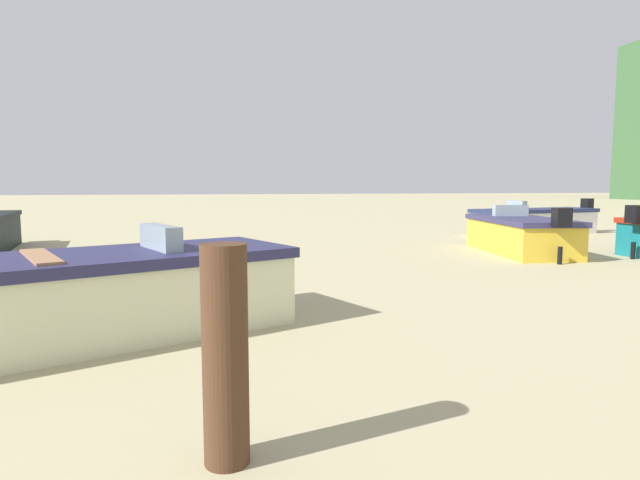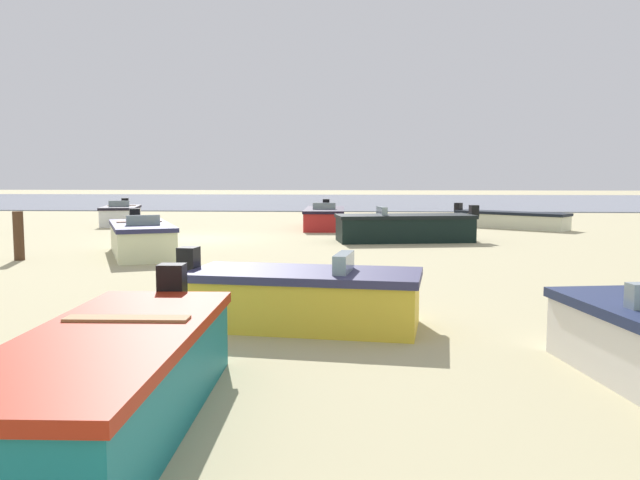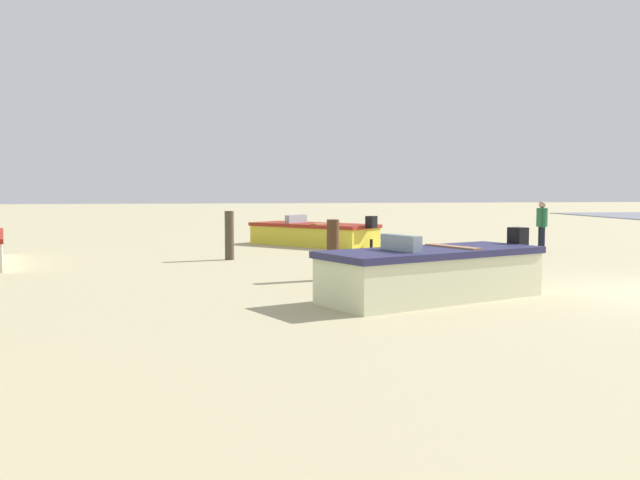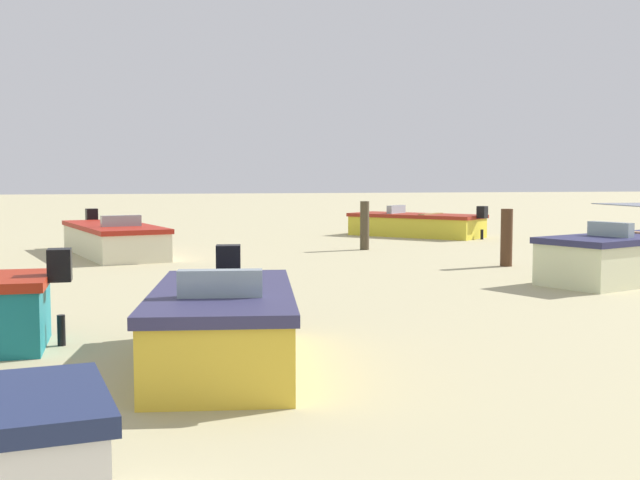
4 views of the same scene
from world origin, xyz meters
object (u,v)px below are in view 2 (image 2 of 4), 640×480
Objects in this scene: boat_cream_0 at (511,220)px; boat_teal_8 at (111,379)px; boat_cream_6 at (141,239)px; mooring_post_mid_beach at (19,236)px; boat_yellow_1 at (304,298)px; boat_black_4 at (405,228)px; boat_white_5 at (121,215)px; boat_red_9 at (325,218)px.

boat_cream_0 is 1.04× the size of boat_teal_8.
boat_cream_6 is 3.23m from mooring_post_mid_beach.
mooring_post_mid_beach is at bearing -60.15° from boat_teal_8.
boat_cream_0 is at bearing -164.62° from boat_cream_6.
boat_yellow_1 is 0.75× the size of boat_black_4.
boat_cream_6 reaches higher than boat_cream_0.
mooring_post_mid_beach is (8.43, -7.34, 0.22)m from boat_yellow_1.
boat_black_4 is 17.57m from boat_teal_8.
boat_white_5 is 12.34m from boat_cream_6.
mooring_post_mid_beach reaches higher than boat_white_5.
boat_cream_0 is at bearing 166.29° from boat_yellow_1.
boat_cream_6 is (5.48, -8.65, 0.03)m from boat_yellow_1.
boat_cream_6 is 3.41× the size of mooring_post_mid_beach.
mooring_post_mid_beach is (7.01, -11.41, 0.21)m from boat_teal_8.
boat_white_5 is 0.82× the size of boat_cream_6.
boat_white_5 is at bearing -81.50° from mooring_post_mid_beach.
boat_cream_6 is (12.93, 10.48, 0.11)m from boat_cream_0.
boat_white_5 is 0.74× the size of boat_red_9.
boat_black_4 is at bearing -174.36° from boat_cream_6.
boat_cream_6 is at bearing -74.01° from boat_teal_8.
boat_yellow_1 is 11.18m from mooring_post_mid_beach.
boat_yellow_1 is at bearing -110.99° from boat_teal_8.
boat_yellow_1 is 0.86× the size of boat_teal_8.
boat_white_5 is at bearing 51.63° from boat_black_4.
boat_red_9 is (0.70, -18.72, -0.00)m from boat_yellow_1.
boat_yellow_1 is 13.30m from boat_black_4.
boat_cream_0 is 1.21× the size of boat_yellow_1.
boat_white_5 is at bearing -90.55° from boat_cream_6.
boat_black_4 is 14.50m from boat_white_5.
mooring_post_mid_beach reaches higher than boat_yellow_1.
mooring_post_mid_beach reaches higher than boat_red_9.
boat_cream_0 is 24.84m from boat_teal_8.
boat_black_4 is at bearing 117.37° from boat_red_9.
boat_red_9 reaches higher than boat_yellow_1.
boat_white_5 is at bearing -9.12° from boat_red_9.
boat_cream_0 is 16.64m from boat_cream_6.
boat_white_5 is 0.84× the size of boat_teal_8.
boat_cream_6 is (7.89, 4.43, -0.00)m from boat_black_4.
boat_red_9 is at bearing -49.40° from boat_cream_0.
boat_teal_8 is (-4.06, 12.72, -0.02)m from boat_cream_6.
boat_cream_6 is 13.35m from boat_teal_8.
boat_cream_0 is at bearing -178.59° from boat_red_9.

